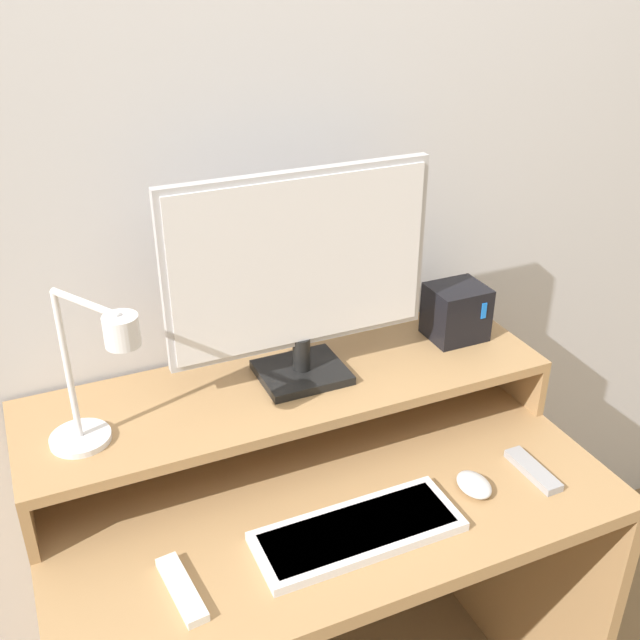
{
  "coord_description": "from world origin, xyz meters",
  "views": [
    {
      "loc": [
        -0.47,
        -0.73,
        1.72
      ],
      "look_at": [
        0.01,
        0.35,
        1.09
      ],
      "focal_mm": 42.0,
      "sensor_mm": 36.0,
      "label": 1
    }
  ],
  "objects_px": {
    "monitor": "(300,272)",
    "router_dock": "(456,312)",
    "remote_control": "(182,589)",
    "desk_lamp": "(95,380)",
    "remote_secondary": "(533,470)",
    "mouse": "(474,485)",
    "keyboard": "(360,530)"
  },
  "relations": [
    {
      "from": "desk_lamp",
      "to": "router_dock",
      "type": "bearing_deg",
      "value": 8.35
    },
    {
      "from": "remote_control",
      "to": "mouse",
      "type": "bearing_deg",
      "value": 1.6
    },
    {
      "from": "monitor",
      "to": "keyboard",
      "type": "relative_size",
      "value": 1.43
    },
    {
      "from": "remote_secondary",
      "to": "keyboard",
      "type": "bearing_deg",
      "value": -178.41
    },
    {
      "from": "desk_lamp",
      "to": "remote_control",
      "type": "height_order",
      "value": "desk_lamp"
    },
    {
      "from": "router_dock",
      "to": "remote_control",
      "type": "bearing_deg",
      "value": -154.77
    },
    {
      "from": "router_dock",
      "to": "desk_lamp",
      "type": "bearing_deg",
      "value": -171.65
    },
    {
      "from": "router_dock",
      "to": "remote_secondary",
      "type": "height_order",
      "value": "router_dock"
    },
    {
      "from": "remote_control",
      "to": "keyboard",
      "type": "bearing_deg",
      "value": -0.22
    },
    {
      "from": "remote_control",
      "to": "remote_secondary",
      "type": "relative_size",
      "value": 1.14
    },
    {
      "from": "desk_lamp",
      "to": "remote_secondary",
      "type": "xyz_separation_m",
      "value": [
        0.78,
        -0.22,
        -0.29
      ]
    },
    {
      "from": "mouse",
      "to": "remote_secondary",
      "type": "distance_m",
      "value": 0.14
    },
    {
      "from": "monitor",
      "to": "desk_lamp",
      "type": "relative_size",
      "value": 1.75
    },
    {
      "from": "monitor",
      "to": "remote_control",
      "type": "distance_m",
      "value": 0.61
    },
    {
      "from": "keyboard",
      "to": "desk_lamp",
      "type": "bearing_deg",
      "value": 149.05
    },
    {
      "from": "desk_lamp",
      "to": "router_dock",
      "type": "xyz_separation_m",
      "value": [
        0.8,
        0.12,
        -0.1
      ]
    },
    {
      "from": "desk_lamp",
      "to": "remote_secondary",
      "type": "distance_m",
      "value": 0.86
    },
    {
      "from": "monitor",
      "to": "router_dock",
      "type": "distance_m",
      "value": 0.42
    },
    {
      "from": "keyboard",
      "to": "mouse",
      "type": "relative_size",
      "value": 4.54
    },
    {
      "from": "remote_secondary",
      "to": "router_dock",
      "type": "bearing_deg",
      "value": 86.42
    },
    {
      "from": "remote_secondary",
      "to": "monitor",
      "type": "bearing_deg",
      "value": 138.27
    },
    {
      "from": "remote_control",
      "to": "desk_lamp",
      "type": "bearing_deg",
      "value": 104.91
    },
    {
      "from": "monitor",
      "to": "mouse",
      "type": "relative_size",
      "value": 6.51
    },
    {
      "from": "router_dock",
      "to": "mouse",
      "type": "xyz_separation_m",
      "value": [
        -0.16,
        -0.33,
        -0.19
      ]
    },
    {
      "from": "router_dock",
      "to": "remote_secondary",
      "type": "xyz_separation_m",
      "value": [
        -0.02,
        -0.34,
        -0.19
      ]
    },
    {
      "from": "desk_lamp",
      "to": "keyboard",
      "type": "relative_size",
      "value": 0.82
    },
    {
      "from": "mouse",
      "to": "remote_control",
      "type": "distance_m",
      "value": 0.58
    },
    {
      "from": "monitor",
      "to": "router_dock",
      "type": "height_order",
      "value": "monitor"
    },
    {
      "from": "monitor",
      "to": "desk_lamp",
      "type": "bearing_deg",
      "value": -166.14
    },
    {
      "from": "remote_control",
      "to": "monitor",
      "type": "bearing_deg",
      "value": 43.22
    },
    {
      "from": "router_dock",
      "to": "mouse",
      "type": "relative_size",
      "value": 1.49
    },
    {
      "from": "router_dock",
      "to": "keyboard",
      "type": "relative_size",
      "value": 0.33
    }
  ]
}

